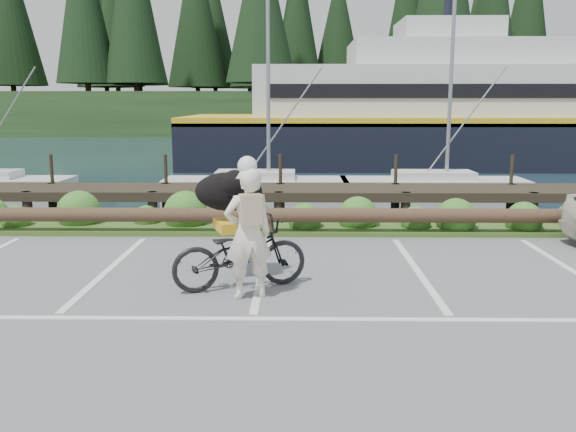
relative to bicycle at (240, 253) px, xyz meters
name	(u,v)px	position (x,y,z in m)	size (l,w,h in m)	color
ground	(255,309)	(0.28, -0.94, -0.54)	(72.00, 72.00, 0.00)	#5A5A5C
harbor_backdrop	(296,122)	(0.67, 77.53, -0.54)	(170.00, 160.00, 30.00)	#162B37
vegetation_strip	(271,227)	(0.28, 4.36, -0.49)	(34.00, 1.60, 0.10)	#3D5B21
log_rail	(270,236)	(0.28, 3.66, -0.54)	(32.00, 0.30, 0.60)	#443021
bicycle	(240,253)	(0.00, 0.00, 0.00)	(0.72, 2.07, 1.08)	black
cyclist	(248,234)	(0.16, -0.45, 0.41)	(0.69, 0.45, 1.90)	white
dog	(229,192)	(-0.23, 0.62, 0.85)	(1.07, 0.52, 0.62)	black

